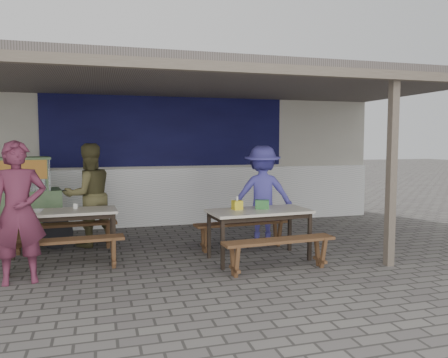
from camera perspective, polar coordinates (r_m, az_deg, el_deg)
name	(u,v)px	position (r m, az deg, el deg)	size (l,w,h in m)	color
ground	(214,261)	(6.57, -1.35, -10.67)	(60.00, 60.00, 0.00)	#615D58
back_wall	(173,143)	(9.83, -6.69, 4.65)	(9.00, 1.28, 3.50)	beige
warung_roof	(200,83)	(7.27, -3.11, 12.43)	(9.00, 4.21, 2.81)	#605752
table_left	(62,216)	(6.88, -20.38, -4.54)	(1.59, 0.72, 0.75)	white
bench_left_street	(62,247)	(6.36, -20.45, -8.33)	(1.67, 0.35, 0.45)	brown
bench_left_wall	(64,230)	(7.52, -20.17, -6.27)	(1.67, 0.35, 0.45)	brown
table_right	(259,215)	(6.55, 4.59, -4.69)	(1.54, 0.84, 0.75)	white
bench_right_street	(279,247)	(6.03, 7.22, -8.79)	(1.61, 0.38, 0.45)	brown
bench_right_wall	(242,228)	(7.21, 2.38, -6.46)	(1.61, 0.38, 0.45)	brown
vendor_cart	(18,199)	(7.95, -25.36, -2.38)	(1.82, 0.96, 1.51)	#6C8A5C
patron_street_side	(19,212)	(5.99, -25.24, -3.95)	(0.65, 0.43, 1.78)	#65283F
patron_wall_side	(89,195)	(7.69, -17.23, -2.00)	(0.84, 0.66, 1.73)	brown
patron_right_table	(262,194)	(7.66, 5.02, -1.98)	(1.09, 0.63, 1.69)	#514CB8
tissue_box	(237,205)	(6.54, 1.73, -3.41)	(0.14, 0.14, 0.14)	yellow
donation_box	(262,204)	(6.63, 4.99, -3.32)	(0.20, 0.14, 0.14)	#337336
condiment_jar	(75,206)	(7.01, -18.84, -3.36)	(0.07, 0.07, 0.08)	white
condiment_bowl	(38,211)	(6.85, -23.17, -3.84)	(0.17, 0.17, 0.04)	silver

